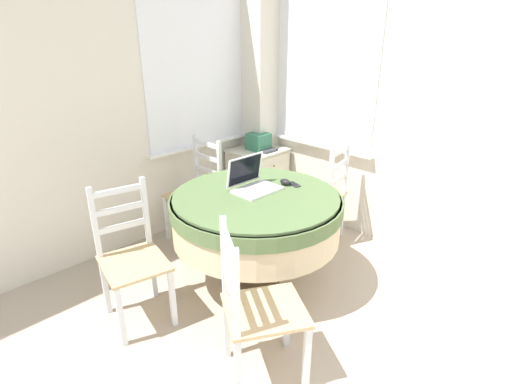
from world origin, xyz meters
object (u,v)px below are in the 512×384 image
dining_chair_near_right_window (322,195)px  storage_box (258,141)px  round_dining_table (256,213)px  dining_chair_camera_near (256,310)px  laptop (253,183)px  dining_chair_near_back_window (197,193)px  book_on_cabinet (265,149)px  dining_chair_left_flank (132,259)px  corner_cabinet (258,179)px  cell_phone (294,184)px  computer_mouse (285,182)px

dining_chair_near_right_window → storage_box: 0.94m
dining_chair_near_right_window → round_dining_table: bearing=-176.4°
dining_chair_camera_near → laptop: bearing=46.4°
dining_chair_near_back_window → book_on_cabinet: dining_chair_near_back_window is taller
dining_chair_camera_near → dining_chair_left_flank: size_ratio=1.00×
dining_chair_near_back_window → storage_box: 0.90m
storage_box → book_on_cabinet: (0.02, -0.07, -0.07)m
book_on_cabinet → corner_cabinet: bearing=102.7°
dining_chair_left_flank → storage_box: size_ratio=4.69×
round_dining_table → dining_chair_left_flank: dining_chair_left_flank is taller
round_dining_table → book_on_cabinet: 1.33m
round_dining_table → cell_phone: cell_phone is taller
round_dining_table → cell_phone: bearing=-11.5°
computer_mouse → corner_cabinet: (0.69, 0.97, -0.42)m
dining_chair_left_flank → book_on_cabinet: dining_chair_left_flank is taller
round_dining_table → corner_cabinet: 1.39m
storage_box → book_on_cabinet: bearing=-75.5°
dining_chair_near_right_window → storage_box: dining_chair_near_right_window is taller
dining_chair_left_flank → book_on_cabinet: (1.84, 0.58, 0.23)m
cell_phone → dining_chair_near_back_window: dining_chair_near_back_window is taller
cell_phone → laptop: bearing=150.9°
laptop → storage_box: size_ratio=1.69×
dining_chair_left_flank → storage_box: dining_chair_left_flank is taller
computer_mouse → dining_chair_near_back_window: size_ratio=0.10×
dining_chair_near_right_window → dining_chair_left_flank: (-1.74, 0.24, 0.00)m
laptop → dining_chair_near_right_window: laptop is taller
computer_mouse → storage_box: 1.18m
dining_chair_left_flank → storage_box: bearing=19.5°
dining_chair_camera_near → dining_chair_near_right_window: bearing=24.4°
book_on_cabinet → laptop: bearing=-140.3°
corner_cabinet → storage_box: (-0.00, -0.01, 0.41)m
dining_chair_camera_near → storage_box: 2.28m
dining_chair_near_back_window → book_on_cabinet: size_ratio=4.41×
dining_chair_near_right_window → dining_chair_left_flank: same height
cell_phone → dining_chair_left_flank: dining_chair_left_flank is taller
dining_chair_near_right_window → corner_cabinet: (0.08, 0.89, -0.11)m
laptop → cell_phone: (0.28, -0.16, -0.05)m
laptop → dining_chair_camera_near: bearing=-133.6°
dining_chair_near_back_window → dining_chair_near_right_window: 1.13m
storage_box → corner_cabinet: bearing=88.8°
round_dining_table → corner_cabinet: size_ratio=1.88×
dining_chair_camera_near → corner_cabinet: size_ratio=1.40×
computer_mouse → dining_chair_near_right_window: dining_chair_near_right_window is taller
dining_chair_camera_near → corner_cabinet: bearing=44.5°
dining_chair_left_flank → computer_mouse: bearing=-15.4°
laptop → dining_chair_near_back_window: laptop is taller
computer_mouse → corner_cabinet: size_ratio=0.14×
cell_phone → dining_chair_camera_near: size_ratio=0.14×
laptop → computer_mouse: (0.24, -0.11, -0.03)m
storage_box → cell_phone: bearing=-122.5°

